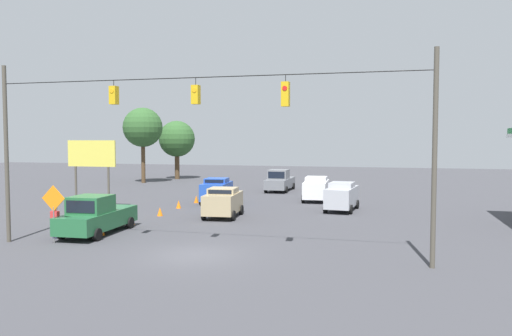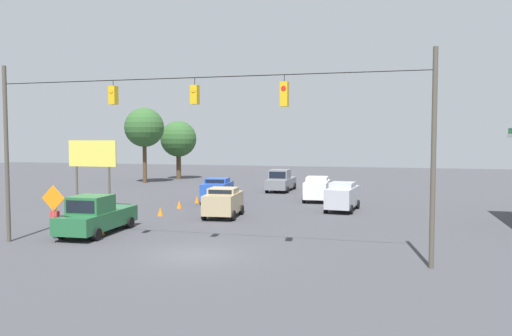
{
  "view_description": "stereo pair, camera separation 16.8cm",
  "coord_description": "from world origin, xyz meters",
  "px_view_note": "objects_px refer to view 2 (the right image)",
  "views": [
    {
      "loc": [
        -8.07,
        20.34,
        5.13
      ],
      "look_at": [
        -0.62,
        -8.37,
        3.36
      ],
      "focal_mm": 35.0,
      "sensor_mm": 36.0,
      "label": 1
    },
    {
      "loc": [
        -8.23,
        20.29,
        5.13
      ],
      "look_at": [
        -0.62,
        -8.37,
        3.36
      ],
      "focal_mm": 35.0,
      "sensor_mm": 36.0,
      "label": 2
    }
  ],
  "objects_px": {
    "traffic_cone_second": "(132,220)",
    "traffic_cone_third": "(160,211)",
    "traffic_cone_farthest": "(214,194)",
    "pedestrian": "(55,222)",
    "traffic_cone_fourth": "(179,204)",
    "sedan_silver_oncoming_far": "(342,196)",
    "tree_horizon_left": "(144,128)",
    "roadside_billboard": "(92,159)",
    "traffic_cone_nearest": "(101,230)",
    "sedan_blue_withflow_far": "(217,190)",
    "sedan_tan_withflow_mid": "(223,202)",
    "pickup_truck_green_parked_shoulder": "(96,216)",
    "traffic_cone_fifth": "(197,199)",
    "sedan_white_oncoming_deep": "(317,188)",
    "pickup_truck_grey_withflow_deep": "(281,181)",
    "work_zone_sign": "(53,203)",
    "overhead_signal_span": "(197,136)",
    "tree_horizon_right": "(178,139)"
  },
  "relations": [
    {
      "from": "sedan_silver_oncoming_far",
      "to": "tree_horizon_left",
      "type": "xyz_separation_m",
      "value": [
        24.02,
        -16.66,
        5.29
      ]
    },
    {
      "from": "sedan_white_oncoming_deep",
      "to": "traffic_cone_third",
      "type": "height_order",
      "value": "sedan_white_oncoming_deep"
    },
    {
      "from": "traffic_cone_fourth",
      "to": "traffic_cone_fifth",
      "type": "distance_m",
      "value": 3.22
    },
    {
      "from": "sedan_tan_withflow_mid",
      "to": "sedan_silver_oncoming_far",
      "type": "height_order",
      "value": "sedan_silver_oncoming_far"
    },
    {
      "from": "sedan_tan_withflow_mid",
      "to": "tree_horizon_left",
      "type": "distance_m",
      "value": 27.85
    },
    {
      "from": "traffic_cone_fourth",
      "to": "traffic_cone_second",
      "type": "bearing_deg",
      "value": 90.72
    },
    {
      "from": "traffic_cone_fifth",
      "to": "sedan_tan_withflow_mid",
      "type": "bearing_deg",
      "value": 124.41
    },
    {
      "from": "pickup_truck_grey_withflow_deep",
      "to": "traffic_cone_fifth",
      "type": "xyz_separation_m",
      "value": [
        4.6,
        10.37,
        -0.69
      ]
    },
    {
      "from": "sedan_silver_oncoming_far",
      "to": "traffic_cone_fifth",
      "type": "bearing_deg",
      "value": -7.04
    },
    {
      "from": "tree_horizon_left",
      "to": "traffic_cone_fourth",
      "type": "bearing_deg",
      "value": 123.75
    },
    {
      "from": "pickup_truck_grey_withflow_deep",
      "to": "tree_horizon_right",
      "type": "height_order",
      "value": "tree_horizon_right"
    },
    {
      "from": "pedestrian",
      "to": "tree_horizon_left",
      "type": "distance_m",
      "value": 32.54
    },
    {
      "from": "roadside_billboard",
      "to": "traffic_cone_fourth",
      "type": "bearing_deg",
      "value": -163.89
    },
    {
      "from": "sedan_white_oncoming_deep",
      "to": "traffic_cone_fifth",
      "type": "relative_size",
      "value": 8.04
    },
    {
      "from": "traffic_cone_nearest",
      "to": "sedan_blue_withflow_far",
      "type": "bearing_deg",
      "value": -96.87
    },
    {
      "from": "traffic_cone_third",
      "to": "tree_horizon_left",
      "type": "bearing_deg",
      "value": -60.36
    },
    {
      "from": "traffic_cone_third",
      "to": "traffic_cone_fourth",
      "type": "relative_size",
      "value": 1.0
    },
    {
      "from": "pedestrian",
      "to": "sedan_blue_withflow_far",
      "type": "bearing_deg",
      "value": -103.0
    },
    {
      "from": "tree_horizon_right",
      "to": "traffic_cone_farthest",
      "type": "bearing_deg",
      "value": 122.0
    },
    {
      "from": "pickup_truck_grey_withflow_deep",
      "to": "traffic_cone_third",
      "type": "xyz_separation_m",
      "value": [
        4.48,
        17.24,
        -0.69
      ]
    },
    {
      "from": "sedan_white_oncoming_deep",
      "to": "overhead_signal_span",
      "type": "bearing_deg",
      "value": 82.76
    },
    {
      "from": "traffic_cone_second",
      "to": "work_zone_sign",
      "type": "bearing_deg",
      "value": 78.72
    },
    {
      "from": "sedan_blue_withflow_far",
      "to": "work_zone_sign",
      "type": "distance_m",
      "value": 16.46
    },
    {
      "from": "sedan_tan_withflow_mid",
      "to": "traffic_cone_farthest",
      "type": "bearing_deg",
      "value": -66.98
    },
    {
      "from": "roadside_billboard",
      "to": "traffic_cone_nearest",
      "type": "bearing_deg",
      "value": 125.05
    },
    {
      "from": "traffic_cone_second",
      "to": "tree_horizon_left",
      "type": "height_order",
      "value": "tree_horizon_left"
    },
    {
      "from": "traffic_cone_fourth",
      "to": "traffic_cone_farthest",
      "type": "bearing_deg",
      "value": -91.48
    },
    {
      "from": "sedan_silver_oncoming_far",
      "to": "traffic_cone_second",
      "type": "relative_size",
      "value": 7.74
    },
    {
      "from": "traffic_cone_second",
      "to": "traffic_cone_farthest",
      "type": "bearing_deg",
      "value": -90.36
    },
    {
      "from": "sedan_silver_oncoming_far",
      "to": "traffic_cone_second",
      "type": "distance_m",
      "value": 14.69
    },
    {
      "from": "traffic_cone_fifth",
      "to": "roadside_billboard",
      "type": "bearing_deg",
      "value": 38.93
    },
    {
      "from": "traffic_cone_farthest",
      "to": "pedestrian",
      "type": "distance_m",
      "value": 18.88
    },
    {
      "from": "sedan_white_oncoming_deep",
      "to": "sedan_tan_withflow_mid",
      "type": "relative_size",
      "value": 1.15
    },
    {
      "from": "sedan_silver_oncoming_far",
      "to": "traffic_cone_fifth",
      "type": "xyz_separation_m",
      "value": [
        11.57,
        -1.43,
        -0.76
      ]
    },
    {
      "from": "pickup_truck_grey_withflow_deep",
      "to": "traffic_cone_fifth",
      "type": "distance_m",
      "value": 11.37
    },
    {
      "from": "sedan_tan_withflow_mid",
      "to": "sedan_blue_withflow_far",
      "type": "bearing_deg",
      "value": -67.6
    },
    {
      "from": "traffic_cone_fourth",
      "to": "pickup_truck_green_parked_shoulder",
      "type": "bearing_deg",
      "value": 88.19
    },
    {
      "from": "sedan_silver_oncoming_far",
      "to": "pedestrian",
      "type": "bearing_deg",
      "value": 45.41
    },
    {
      "from": "traffic_cone_second",
      "to": "traffic_cone_third",
      "type": "height_order",
      "value": "same"
    },
    {
      "from": "sedan_blue_withflow_far",
      "to": "roadside_billboard",
      "type": "relative_size",
      "value": 0.81
    },
    {
      "from": "overhead_signal_span",
      "to": "pedestrian",
      "type": "xyz_separation_m",
      "value": [
        8.35,
        -1.32,
        -4.42
      ]
    },
    {
      "from": "sedan_silver_oncoming_far",
      "to": "traffic_cone_fifth",
      "type": "distance_m",
      "value": 11.68
    },
    {
      "from": "overhead_signal_span",
      "to": "traffic_cone_third",
      "type": "bearing_deg",
      "value": -56.05
    },
    {
      "from": "traffic_cone_fifth",
      "to": "work_zone_sign",
      "type": "bearing_deg",
      "value": 85.88
    },
    {
      "from": "pedestrian",
      "to": "tree_horizon_right",
      "type": "bearing_deg",
      "value": -76.02
    },
    {
      "from": "traffic_cone_fifth",
      "to": "tree_horizon_right",
      "type": "bearing_deg",
      "value": -62.89
    },
    {
      "from": "pickup_truck_green_parked_shoulder",
      "to": "sedan_white_oncoming_deep",
      "type": "xyz_separation_m",
      "value": [
        -9.51,
        -17.2,
        0.06
      ]
    },
    {
      "from": "traffic_cone_third",
      "to": "tree_horizon_right",
      "type": "xyz_separation_m",
      "value": [
        10.99,
        -28.09,
        4.74
      ]
    },
    {
      "from": "traffic_cone_nearest",
      "to": "sedan_white_oncoming_deep",
      "type": "bearing_deg",
      "value": -117.46
    },
    {
      "from": "sedan_silver_oncoming_far",
      "to": "work_zone_sign",
      "type": "xyz_separation_m",
      "value": [
        12.72,
        14.61,
        0.94
      ]
    }
  ]
}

